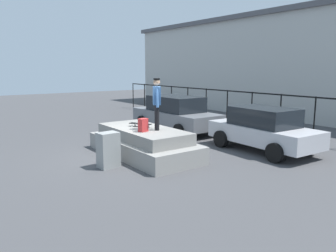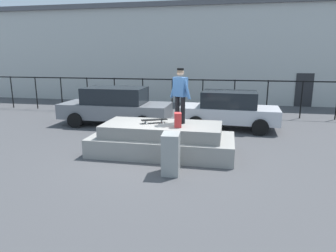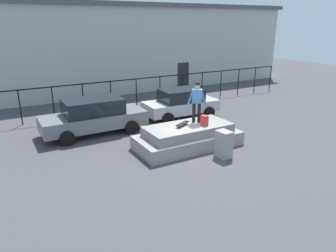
# 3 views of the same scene
# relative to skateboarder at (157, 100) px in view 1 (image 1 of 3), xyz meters

# --- Properties ---
(ground_plane) EXTENTS (60.00, 60.00, 0.00)m
(ground_plane) POSITION_rel_skateboarder_xyz_m (-0.66, -0.63, -1.92)
(ground_plane) COLOR #424244
(concrete_ledge) EXTENTS (4.42, 2.00, 0.95)m
(concrete_ledge) POSITION_rel_skateboarder_xyz_m (-0.53, -0.20, -1.49)
(concrete_ledge) COLOR gray
(concrete_ledge) RESTS_ON ground_plane
(skateboarder) EXTENTS (0.73, 0.48, 1.68)m
(skateboarder) POSITION_rel_skateboarder_xyz_m (0.00, 0.00, 0.00)
(skateboarder) COLOR black
(skateboarder) RESTS_ON concrete_ledge
(skateboard) EXTENTS (0.81, 0.55, 0.12)m
(skateboard) POSITION_rel_skateboarder_xyz_m (-0.79, -0.16, -0.87)
(skateboard) COLOR black
(skateboard) RESTS_ON concrete_ledge
(backpack) EXTENTS (0.25, 0.32, 0.43)m
(backpack) POSITION_rel_skateboarder_xyz_m (0.02, -0.55, -0.76)
(backpack) COLOR red
(backpack) RESTS_ON concrete_ledge
(car_grey_sedan_near) EXTENTS (4.80, 2.10, 1.66)m
(car_grey_sedan_near) POSITION_rel_skateboarder_xyz_m (-3.43, 3.40, -1.07)
(car_grey_sedan_near) COLOR slate
(car_grey_sedan_near) RESTS_ON ground_plane
(car_silver_sedan_mid) EXTENTS (4.11, 2.12, 1.58)m
(car_silver_sedan_mid) POSITION_rel_skateboarder_xyz_m (1.49, 3.61, -1.11)
(car_silver_sedan_mid) COLOR #B7B7BC
(car_silver_sedan_mid) RESTS_ON ground_plane
(utility_box) EXTENTS (0.48, 0.63, 1.07)m
(utility_box) POSITION_rel_skateboarder_xyz_m (0.06, -1.80, -1.38)
(utility_box) COLOR gray
(utility_box) RESTS_ON ground_plane
(fence_row) EXTENTS (24.06, 0.06, 1.84)m
(fence_row) POSITION_rel_skateboarder_xyz_m (-0.66, 6.47, -0.69)
(fence_row) COLOR black
(fence_row) RESTS_ON ground_plane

